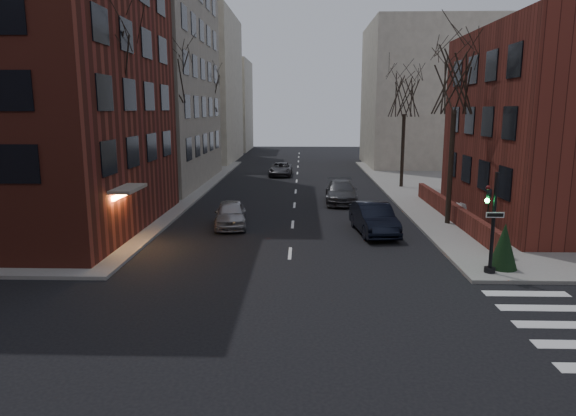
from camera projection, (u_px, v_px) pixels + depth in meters
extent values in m
plane|color=black|center=(277.00, 398.00, 11.76)|extent=(160.00, 160.00, 0.00)
cube|color=gray|center=(94.00, 18.00, 42.95)|extent=(18.00, 18.00, 28.00)
cube|color=maroon|center=(452.00, 211.00, 30.02)|extent=(0.35, 16.00, 1.00)
cube|color=beige|center=(180.00, 89.00, 64.45)|extent=(14.00, 16.00, 18.00)
cube|color=beige|center=(429.00, 96.00, 58.88)|extent=(14.00, 14.00, 16.00)
cube|color=beige|center=(218.00, 106.00, 81.46)|extent=(10.00, 12.00, 14.00)
cylinder|color=black|center=(493.00, 223.00, 19.95)|extent=(0.14, 0.14, 4.00)
cylinder|color=black|center=(490.00, 270.00, 20.32)|extent=(0.44, 0.44, 0.20)
imported|color=black|center=(488.00, 202.00, 19.80)|extent=(0.16, 0.20, 1.00)
sphere|color=#19FF4C|center=(487.00, 201.00, 19.74)|extent=(0.18, 0.18, 0.18)
cube|color=white|center=(495.00, 215.00, 19.77)|extent=(0.70, 0.03, 0.22)
cylinder|color=#2D231C|center=(112.00, 172.00, 25.09)|extent=(0.28, 0.28, 6.65)
cylinder|color=#2D231C|center=(173.00, 150.00, 36.83)|extent=(0.28, 0.28, 7.00)
cylinder|color=#2D231C|center=(208.00, 142.00, 50.64)|extent=(0.28, 0.28, 6.30)
cylinder|color=#2D231C|center=(451.00, 168.00, 28.55)|extent=(0.28, 0.28, 6.30)
cylinder|color=#2D231C|center=(403.00, 151.00, 42.32)|extent=(0.28, 0.28, 5.95)
cylinder|color=black|center=(167.00, 162.00, 32.99)|extent=(0.12, 0.12, 6.00)
sphere|color=#FFA54C|center=(165.00, 113.00, 32.40)|extent=(0.36, 0.36, 0.36)
cylinder|color=black|center=(218.00, 142.00, 52.61)|extent=(0.12, 0.12, 6.00)
sphere|color=#FFA54C|center=(217.00, 112.00, 52.02)|extent=(0.36, 0.36, 0.36)
imported|color=black|center=(374.00, 218.00, 27.16)|extent=(2.26, 5.09, 1.62)
imported|color=gray|center=(231.00, 214.00, 28.76)|extent=(2.19, 4.44, 1.46)
imported|color=#393A3E|center=(341.00, 192.00, 36.12)|extent=(2.32, 5.33, 1.53)
imported|color=#3E3D42|center=(281.00, 169.00, 50.77)|extent=(2.25, 4.74, 1.30)
cube|color=white|center=(461.00, 212.00, 29.79)|extent=(0.58, 0.71, 1.01)
cone|color=black|center=(504.00, 246.00, 20.66)|extent=(1.35, 1.35, 1.88)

